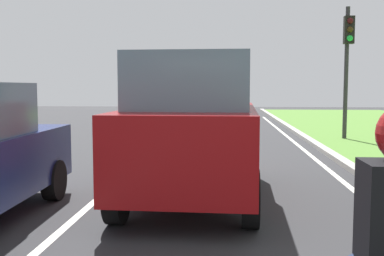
% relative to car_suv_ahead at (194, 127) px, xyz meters
% --- Properties ---
extents(ground_plane, '(60.00, 60.00, 0.00)m').
position_rel_car_suv_ahead_xyz_m(ground_plane, '(-0.86, 4.48, -1.17)').
color(ground_plane, '#2D2D30').
extents(lane_line_center, '(0.12, 32.00, 0.01)m').
position_rel_car_suv_ahead_xyz_m(lane_line_center, '(-1.56, 4.48, -1.16)').
color(lane_line_center, silver).
rests_on(lane_line_center, ground).
extents(lane_line_right_edge, '(0.12, 32.00, 0.01)m').
position_rel_car_suv_ahead_xyz_m(lane_line_right_edge, '(2.74, 4.48, -1.16)').
color(lane_line_right_edge, silver).
rests_on(lane_line_right_edge, ground).
extents(curb_right, '(0.24, 48.00, 0.12)m').
position_rel_car_suv_ahead_xyz_m(curb_right, '(3.24, 4.48, -1.11)').
color(curb_right, '#9E9B93').
rests_on(curb_right, ground).
extents(car_suv_ahead, '(2.09, 4.56, 2.28)m').
position_rel_car_suv_ahead_xyz_m(car_suv_ahead, '(0.00, 0.00, 0.00)').
color(car_suv_ahead, maroon).
rests_on(car_suv_ahead, ground).
extents(traffic_light_near_right, '(0.32, 0.50, 4.45)m').
position_rel_car_suv_ahead_xyz_m(traffic_light_near_right, '(4.52, 8.45, 1.80)').
color(traffic_light_near_right, '#2D2D2D').
rests_on(traffic_light_near_right, ground).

